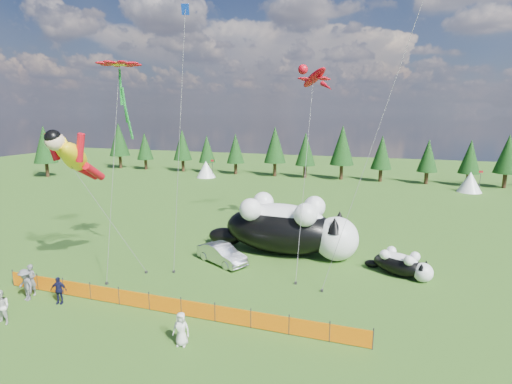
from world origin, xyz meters
TOP-DOWN VIEW (x-y plane):
  - ground at (0.00, 0.00)m, footprint 160.00×160.00m
  - safety_fence at (0.00, -3.00)m, footprint 22.06×0.06m
  - tree_line at (0.00, 45.00)m, footprint 90.00×4.00m
  - festival_tents at (11.00, 40.00)m, footprint 50.00×3.20m
  - cat_large at (4.09, 8.39)m, footprint 12.32×4.86m
  - cat_small at (12.44, 6.56)m, footprint 4.47×2.99m
  - car at (0.04, 4.80)m, footprint 4.48×3.29m
  - spectator_a at (-8.81, -3.60)m, footprint 0.74×0.52m
  - spectator_b at (-7.39, -6.75)m, footprint 0.93×0.57m
  - spectator_c at (-6.39, -3.95)m, footprint 1.04×0.73m
  - spectator_d at (-8.53, -4.25)m, footprint 1.36×0.92m
  - spectator_e at (2.38, -5.48)m, footprint 0.88×0.65m
  - superhero_kite at (-8.38, 0.28)m, footprint 7.28×6.14m
  - gecko_kite at (4.73, 14.23)m, footprint 5.37×14.31m
  - flower_kite at (-5.89, 2.24)m, footprint 3.10×4.83m
  - diamond_kite_a at (-3.34, 6.61)m, footprint 1.59×5.11m

SIDE VIEW (x-z plane):
  - ground at x=0.00m, z-range 0.00..0.00m
  - safety_fence at x=0.00m, z-range -0.05..1.05m
  - car at x=0.04m, z-range 0.00..1.41m
  - spectator_c at x=-6.39m, z-range 0.00..1.61m
  - cat_small at x=12.44m, z-range -0.04..1.67m
  - spectator_e at x=2.38m, z-range 0.00..1.66m
  - spectator_b at x=-7.39m, z-range 0.00..1.88m
  - spectator_d at x=-8.53m, z-range 0.00..1.92m
  - spectator_a at x=-8.81m, z-range 0.00..1.92m
  - festival_tents at x=11.00m, z-range 0.00..2.80m
  - cat_large at x=4.09m, z-range -0.11..4.34m
  - tree_line at x=0.00m, z-range 0.00..8.00m
  - superhero_kite at x=-8.38m, z-range 2.66..13.27m
  - gecko_kite at x=4.73m, z-range 4.87..22.59m
  - flower_kite at x=-5.89m, z-range 6.68..20.87m
  - diamond_kite_a at x=-3.34m, z-range 7.61..26.66m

